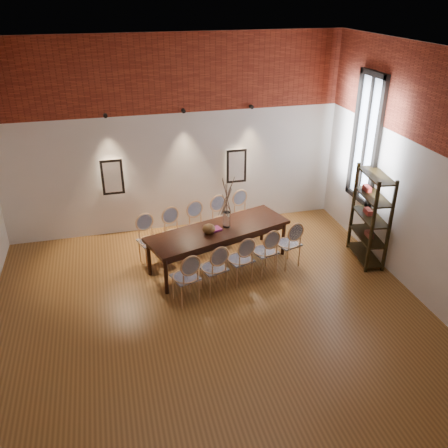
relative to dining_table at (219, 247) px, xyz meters
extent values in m
cube|color=#8F5F2C|center=(-0.48, -1.72, -0.39)|extent=(7.00, 7.00, 0.02)
cube|color=silver|center=(-0.48, -1.72, 3.63)|extent=(7.00, 7.00, 0.02)
cube|color=silver|center=(-0.48, 1.83, 1.62)|extent=(7.00, 0.10, 4.00)
cube|color=silver|center=(-0.48, -5.27, 1.62)|extent=(7.00, 0.10, 4.00)
cube|color=silver|center=(3.07, -1.72, 1.62)|extent=(0.10, 7.00, 4.00)
cube|color=maroon|center=(-0.48, 1.76, 2.88)|extent=(7.00, 0.02, 1.50)
cube|color=maroon|center=(-0.48, -5.20, 2.88)|extent=(7.00, 0.02, 1.50)
cube|color=#FFEAC6|center=(-1.78, 1.73, 0.93)|extent=(0.36, 0.06, 0.66)
cube|color=#FFEAC6|center=(0.82, 1.73, 0.93)|extent=(0.36, 0.06, 0.66)
cylinder|color=black|center=(-1.78, 1.70, 2.17)|extent=(0.08, 0.10, 0.08)
cylinder|color=black|center=(-0.28, 1.70, 2.17)|extent=(0.08, 0.10, 0.08)
cylinder|color=black|center=(1.12, 1.70, 2.17)|extent=(0.08, 0.10, 0.08)
cube|color=silver|center=(2.98, 0.28, 1.77)|extent=(0.02, 0.78, 2.38)
cube|color=black|center=(2.96, 0.28, 1.77)|extent=(0.08, 0.90, 2.50)
cube|color=black|center=(2.96, 0.28, 1.77)|extent=(0.06, 0.06, 2.40)
cube|color=black|center=(0.00, 0.00, 0.00)|extent=(2.82, 1.63, 0.75)
cylinder|color=silver|center=(0.16, 0.05, 0.53)|extent=(0.14, 0.14, 0.30)
ellipsoid|color=brown|center=(-0.21, -0.12, 0.46)|extent=(0.24, 0.24, 0.18)
cube|color=#8A2365|center=(-0.09, -0.02, 0.39)|extent=(0.30, 0.25, 0.03)
camera|label=1|loc=(-1.83, -7.51, 4.41)|focal=38.00mm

